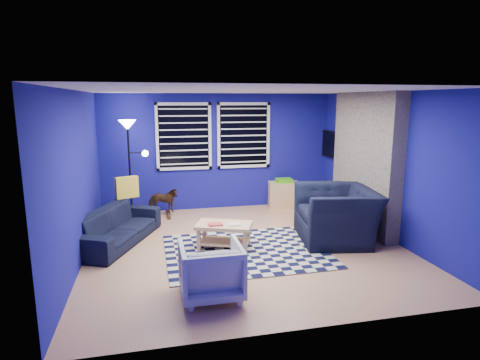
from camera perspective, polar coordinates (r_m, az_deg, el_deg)
The scene contains 18 objects.
floor at distance 6.66m, azimuth 0.76°, elevation -9.40°, with size 5.00×5.00×0.00m, color tan.
ceiling at distance 6.24m, azimuth 0.82°, elevation 12.62°, with size 5.00×5.00×0.00m, color white.
wall_back at distance 8.75m, azimuth -3.04°, elevation 4.02°, with size 5.00×5.00×0.00m, color navy.
wall_left at distance 6.25m, azimuth -22.11°, elevation 0.27°, with size 5.00×5.00×0.00m, color navy.
wall_right at distance 7.32m, azimuth 20.19°, elevation 1.91°, with size 5.00×5.00×0.00m, color navy.
fireplace at distance 7.68m, azimuth 17.27°, elevation 2.10°, with size 0.65×2.00×2.50m.
window_left at distance 8.59m, azimuth -7.99°, elevation 6.13°, with size 1.17×0.06×1.42m.
window_right at distance 8.79m, azimuth 0.53°, elevation 6.35°, with size 1.17×0.06×1.42m.
tv at distance 9.01m, azimuth 13.09°, elevation 4.91°, with size 0.07×1.00×0.58m.
rug at distance 6.45m, azimuth 0.83°, elevation -10.06°, with size 2.50×2.00×0.02m, color black.
sofa at distance 7.03m, azimuth -17.15°, elevation -6.34°, with size 0.77×1.96×0.57m, color black.
armchair_big at distance 7.02m, azimuth 13.56°, elevation -4.79°, with size 1.21×1.38×0.90m, color black.
armchair_bent at distance 4.96m, azimuth -4.16°, elevation -12.67°, with size 0.73×0.75×0.68m, color gray.
rocking_horse at distance 8.40m, azimuth -10.89°, elevation -2.88°, with size 0.61×0.28×0.52m, color #472C16.
coffee_table at distance 6.47m, azimuth -2.30°, elevation -7.20°, with size 1.00×0.79×0.44m.
cabinet at distance 9.04m, azimuth 6.23°, elevation -2.01°, with size 0.73×0.55×0.65m.
floor_lamp at distance 8.14m, azimuth -15.48°, elevation 5.71°, with size 0.54×0.33×1.98m.
throw_pillow at distance 7.71m, azimuth -15.80°, elevation -1.01°, with size 0.42×0.12×0.39m, color yellow.
Camera 1 is at (-1.46, -6.06, 2.35)m, focal length 30.00 mm.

